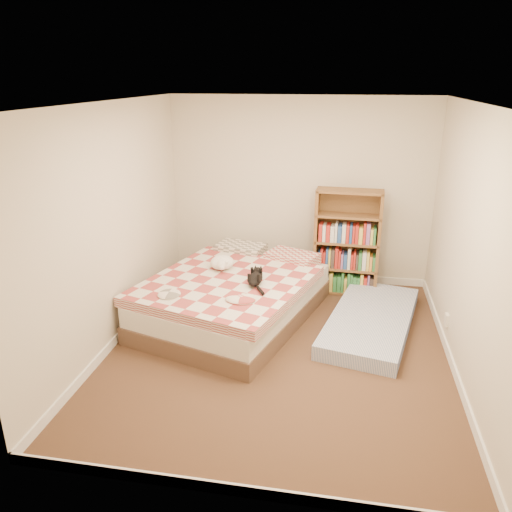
% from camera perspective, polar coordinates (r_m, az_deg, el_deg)
% --- Properties ---
extents(room, '(3.51, 4.01, 2.51)m').
position_cam_1_polar(room, '(4.88, 2.79, 1.61)').
color(room, '#422D1C').
rests_on(room, ground).
extents(bed, '(2.17, 2.63, 0.61)m').
position_cam_1_polar(bed, '(5.94, -2.41, -4.48)').
color(bed, brown).
rests_on(bed, room).
extents(bookshelf, '(0.85, 0.31, 1.39)m').
position_cam_1_polar(bookshelf, '(6.62, 10.24, 0.16)').
color(bookshelf, brown).
rests_on(bookshelf, room).
extents(floor_mattress, '(1.24, 2.01, 0.17)m').
position_cam_1_polar(floor_mattress, '(5.90, 12.97, -7.26)').
color(floor_mattress, '#6678AA').
rests_on(floor_mattress, room).
extents(black_cat, '(0.19, 0.58, 0.13)m').
position_cam_1_polar(black_cat, '(5.57, -0.00, -2.51)').
color(black_cat, black).
rests_on(black_cat, bed).
extents(white_dog, '(0.40, 0.41, 0.15)m').
position_cam_1_polar(white_dog, '(5.97, -3.84, -0.76)').
color(white_dog, white).
rests_on(white_dog, bed).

